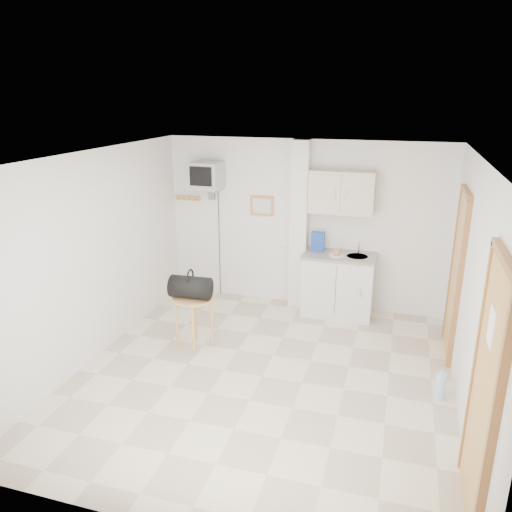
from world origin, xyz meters
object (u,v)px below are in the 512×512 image
(water_bottle, at_px, (440,386))
(crt_television, at_px, (206,177))
(duffel_bag, at_px, (191,287))
(round_table, at_px, (194,305))

(water_bottle, bearing_deg, crt_television, 150.53)
(crt_television, distance_m, duffel_bag, 2.00)
(duffel_bag, relative_size, water_bottle, 1.52)
(crt_television, xyz_separation_m, duffel_bag, (0.41, -1.62, -1.10))
(water_bottle, bearing_deg, duffel_bag, 174.38)
(crt_television, relative_size, duffel_bag, 4.13)
(round_table, relative_size, water_bottle, 2.03)
(crt_television, xyz_separation_m, round_table, (0.42, -1.58, -1.36))
(crt_television, height_order, duffel_bag, crt_television)
(crt_television, distance_m, water_bottle, 4.27)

